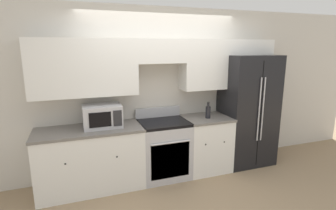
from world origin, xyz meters
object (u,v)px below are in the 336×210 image
refrigerator (246,110)px  bottle (208,112)px  microwave (102,116)px  oven_range (164,149)px

refrigerator → bottle: (-0.80, -0.12, 0.06)m
refrigerator → microwave: bearing=-179.6°
refrigerator → bottle: bearing=-171.7°
refrigerator → bottle: 0.81m
oven_range → refrigerator: bearing=2.2°
bottle → oven_range: bearing=175.4°
microwave → bottle: bearing=-3.5°
oven_range → microwave: bearing=177.3°
oven_range → refrigerator: 1.60m
oven_range → bottle: (0.73, -0.06, 0.54)m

